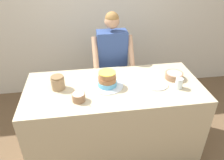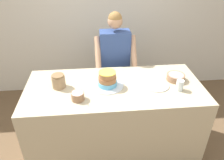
# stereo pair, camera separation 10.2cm
# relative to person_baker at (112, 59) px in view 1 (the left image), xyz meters

# --- Properties ---
(wall_back) EXTENTS (10.00, 0.05, 2.60)m
(wall_back) POSITION_rel_person_baker_xyz_m (-0.08, 0.83, 0.36)
(wall_back) COLOR silver
(wall_back) RESTS_ON ground_plane
(counter) EXTENTS (1.94, 0.87, 0.95)m
(counter) POSITION_rel_person_baker_xyz_m (-0.08, -0.68, -0.47)
(counter) COLOR #C6B793
(counter) RESTS_ON ground_plane
(person_baker) EXTENTS (0.53, 0.45, 1.58)m
(person_baker) POSITION_rel_person_baker_xyz_m (0.00, 0.00, 0.00)
(person_baker) COLOR #2D2D38
(person_baker) RESTS_ON ground_plane
(cake) EXTENTS (0.35, 0.35, 0.18)m
(cake) POSITION_rel_person_baker_xyz_m (-0.15, -0.67, 0.08)
(cake) COLOR silver
(cake) RESTS_ON counter
(frosting_bowl_white) EXTENTS (0.13, 0.13, 0.15)m
(frosting_bowl_white) POSITION_rel_person_baker_xyz_m (-0.46, -0.89, 0.05)
(frosting_bowl_white) COLOR #936B4C
(frosting_bowl_white) RESTS_ON counter
(frosting_bowl_pink) EXTENTS (0.20, 0.20, 0.07)m
(frosting_bowl_pink) POSITION_rel_person_baker_xyz_m (0.63, -0.62, 0.04)
(frosting_bowl_pink) COLOR #936B4C
(frosting_bowl_pink) RESTS_ON counter
(drinking_glass) EXTENTS (0.08, 0.08, 0.12)m
(drinking_glass) POSITION_rel_person_baker_xyz_m (0.60, -0.82, 0.06)
(drinking_glass) COLOR silver
(drinking_glass) RESTS_ON counter
(ceramic_plate) EXTENTS (0.27, 0.27, 0.01)m
(ceramic_plate) POSITION_rel_person_baker_xyz_m (0.38, -0.71, 0.01)
(ceramic_plate) COLOR silver
(ceramic_plate) RESTS_ON counter
(stoneware_jar) EXTENTS (0.14, 0.14, 0.15)m
(stoneware_jar) POSITION_rel_person_baker_xyz_m (-0.68, -0.64, 0.08)
(stoneware_jar) COLOR #9E7F5B
(stoneware_jar) RESTS_ON counter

